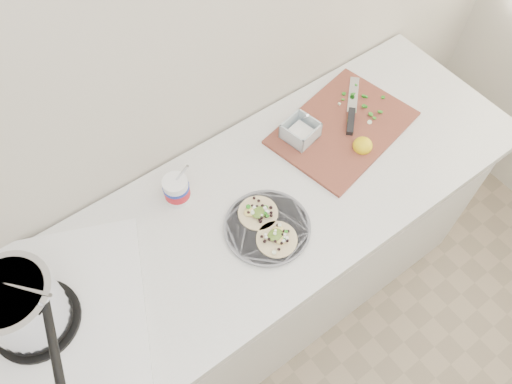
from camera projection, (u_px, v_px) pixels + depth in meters
counter at (203, 297)px, 1.92m from camera, size 2.44×0.66×0.90m
stove at (27, 312)px, 1.33m from camera, size 0.76×0.74×0.28m
taco_plate at (267, 226)px, 1.55m from camera, size 0.27×0.27×0.04m
tub at (177, 187)px, 1.58m from camera, size 0.08×0.08×0.19m
cutboard at (339, 125)px, 1.77m from camera, size 0.55×0.43×0.08m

